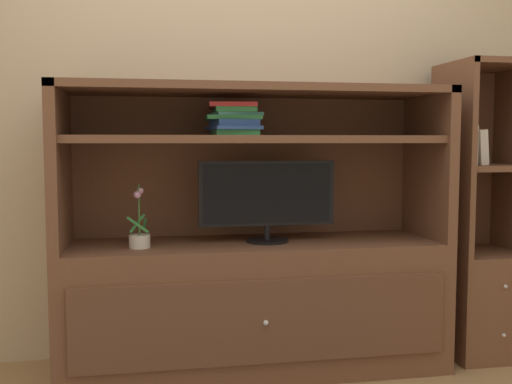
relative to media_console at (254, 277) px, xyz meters
The scene contains 7 objects.
painted_rear_wall 1.00m from the media_console, 90.00° to the left, with size 6.00×0.10×2.80m, color tan.
media_console is the anchor object (origin of this frame).
tv_monitor 0.40m from the media_console, 17.78° to the right, with size 0.67×0.21×0.40m.
potted_plant 0.61m from the media_console, behind, with size 0.11×0.10×0.30m.
magazine_stack 0.78m from the media_console, behind, with size 0.27×0.34×0.15m.
bookshelf_tall 1.23m from the media_console, ahead, with size 0.40×0.45×1.54m.
upright_book_row 1.31m from the media_console, ahead, with size 0.12×0.18×0.20m.
Camera 1 is at (-0.52, -2.47, 1.13)m, focal length 42.07 mm.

